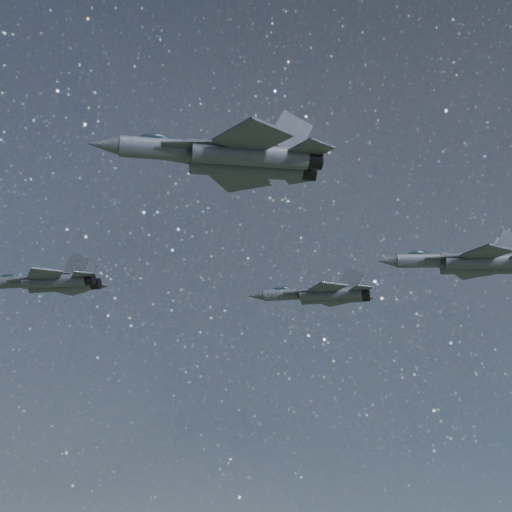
# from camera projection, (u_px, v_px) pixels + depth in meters

# --- Properties ---
(jet_lead) EXTENTS (16.03, 11.34, 4.06)m
(jet_lead) POSITION_uv_depth(u_px,v_px,m) (48.00, 282.00, 91.06)
(jet_lead) COLOR #333640
(jet_left) EXTENTS (15.52, 10.96, 3.93)m
(jet_left) POSITION_uv_depth(u_px,v_px,m) (321.00, 294.00, 94.64)
(jet_left) COLOR #333640
(jet_right) EXTENTS (19.67, 12.99, 5.03)m
(jet_right) POSITION_uv_depth(u_px,v_px,m) (229.00, 157.00, 64.40)
(jet_right) COLOR #333640
(jet_slot) EXTENTS (16.95, 11.62, 4.25)m
(jet_slot) POSITION_uv_depth(u_px,v_px,m) (468.00, 262.00, 82.73)
(jet_slot) COLOR #333640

